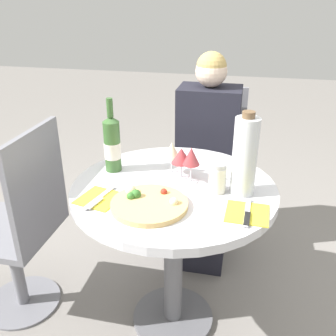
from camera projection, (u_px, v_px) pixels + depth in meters
The scene contains 14 objects.
ground_plane at pixel (173, 318), 1.82m from camera, with size 12.00×12.00×0.00m, color gray.
dining_table at pixel (174, 216), 1.57m from camera, with size 0.83×0.83×0.73m.
chair_behind_diner at pixel (208, 169), 2.30m from camera, with size 0.41×0.41×0.94m.
seated_diner at pixel (205, 171), 2.13m from camera, with size 0.34×0.47×1.16m.
chair_empty_side at pixel (21, 230), 1.71m from camera, with size 0.41×0.41×0.94m.
pizza_large at pixel (148, 203), 1.36m from camera, with size 0.28×0.28×0.05m.
wine_bottle at pixel (112, 144), 1.59m from camera, with size 0.07×0.07×0.32m.
tall_carafe at pixel (245, 157), 1.39m from camera, with size 0.09×0.09×0.33m.
sugar_shaker at pixel (217, 178), 1.44m from camera, with size 0.07×0.07×0.12m.
wine_glass_back_left at pixel (172, 151), 1.57m from camera, with size 0.07×0.07×0.14m.
wine_glass_center at pixel (181, 156), 1.54m from camera, with size 0.08×0.08×0.13m.
wine_glass_front_right at pixel (191, 157), 1.50m from camera, with size 0.07×0.07×0.15m.
place_setting_left at pixel (99, 199), 1.41m from camera, with size 0.18×0.19×0.01m.
place_setting_right at pixel (247, 213), 1.31m from camera, with size 0.16×0.19×0.01m.
Camera 1 is at (0.26, -1.31, 1.44)m, focal length 40.00 mm.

